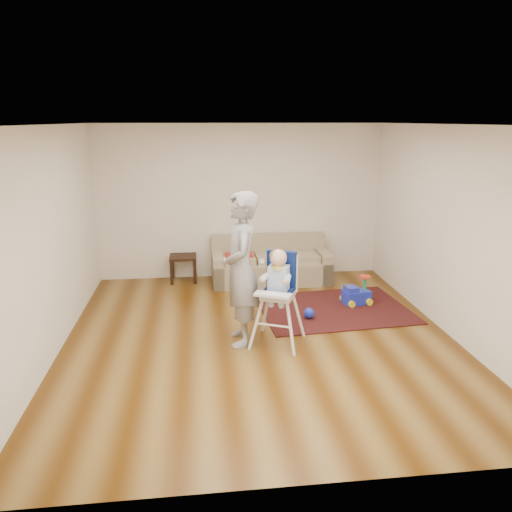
{
  "coord_description": "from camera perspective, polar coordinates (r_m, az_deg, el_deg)",
  "views": [
    {
      "loc": [
        -0.75,
        -5.96,
        2.76
      ],
      "look_at": [
        0.0,
        0.4,
        1.0
      ],
      "focal_mm": 35.0,
      "sensor_mm": 36.0,
      "label": 1
    }
  ],
  "objects": [
    {
      "name": "adult",
      "position": [
        6.16,
        -1.74,
        -1.57
      ],
      "size": [
        0.47,
        0.71,
        1.93
      ],
      "primitive_type": "imported",
      "rotation": [
        0.0,
        0.0,
        -1.58
      ],
      "color": "gray",
      "rests_on": "ground"
    },
    {
      "name": "ground",
      "position": [
        6.61,
        0.41,
        -9.31
      ],
      "size": [
        5.5,
        5.5,
        0.0
      ],
      "primitive_type": "plane",
      "color": "#4D2A07",
      "rests_on": "ground"
    },
    {
      "name": "sofa",
      "position": [
        8.68,
        1.68,
        -0.47
      ],
      "size": [
        2.04,
        0.84,
        0.78
      ],
      "rotation": [
        0.0,
        0.0,
        0.01
      ],
      "color": "gray",
      "rests_on": "ground"
    },
    {
      "name": "area_rug",
      "position": [
        7.62,
        8.86,
        -5.98
      ],
      "size": [
        2.3,
        1.8,
        0.02
      ],
      "primitive_type": "cube",
      "rotation": [
        0.0,
        0.0,
        0.08
      ],
      "color": "black",
      "rests_on": "ground"
    },
    {
      "name": "ride_on_toy",
      "position": [
        7.8,
        11.44,
        -3.83
      ],
      "size": [
        0.45,
        0.36,
        0.44
      ],
      "primitive_type": null,
      "rotation": [
        0.0,
        0.0,
        0.2
      ],
      "color": "#1E2EC1",
      "rests_on": "area_rug"
    },
    {
      "name": "side_table",
      "position": [
        8.86,
        -8.29,
        -1.4
      ],
      "size": [
        0.46,
        0.46,
        0.46
      ],
      "primitive_type": null,
      "color": "black",
      "rests_on": "ground"
    },
    {
      "name": "toy_ball",
      "position": [
        7.18,
        6.08,
        -6.51
      ],
      "size": [
        0.16,
        0.16,
        0.16
      ],
      "primitive_type": "sphere",
      "color": "#1E2EC1",
      "rests_on": "area_rug"
    },
    {
      "name": "room_envelope",
      "position": [
        6.59,
        -0.13,
        7.65
      ],
      "size": [
        5.04,
        5.52,
        2.72
      ],
      "color": "silver",
      "rests_on": "ground"
    },
    {
      "name": "high_chair",
      "position": [
        6.24,
        2.51,
        -4.91
      ],
      "size": [
        0.76,
        0.76,
        1.24
      ],
      "rotation": [
        0.0,
        0.0,
        -0.41
      ],
      "color": "white",
      "rests_on": "ground"
    }
  ]
}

